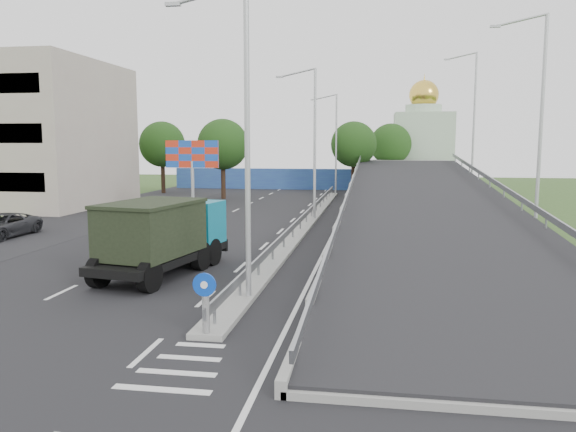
% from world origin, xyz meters
% --- Properties ---
extents(ground, '(160.00, 160.00, 0.00)m').
position_xyz_m(ground, '(0.00, 0.00, 0.00)').
color(ground, '#2D4C1E').
rests_on(ground, ground).
extents(road_surface, '(26.00, 90.00, 0.04)m').
position_xyz_m(road_surface, '(-3.00, 20.00, 0.00)').
color(road_surface, black).
rests_on(road_surface, ground).
extents(parking_strip, '(8.00, 90.00, 0.05)m').
position_xyz_m(parking_strip, '(-16.00, 20.00, 0.00)').
color(parking_strip, black).
rests_on(parking_strip, ground).
extents(median, '(1.00, 44.00, 0.20)m').
position_xyz_m(median, '(0.00, 24.00, 0.10)').
color(median, gray).
rests_on(median, ground).
extents(overpass_ramp, '(10.00, 50.00, 3.50)m').
position_xyz_m(overpass_ramp, '(7.50, 24.00, 1.75)').
color(overpass_ramp, gray).
rests_on(overpass_ramp, ground).
extents(median_guardrail, '(0.09, 44.00, 0.71)m').
position_xyz_m(median_guardrail, '(0.00, 24.00, 0.75)').
color(median_guardrail, gray).
rests_on(median_guardrail, median).
extents(sign_bollard, '(0.64, 0.23, 1.67)m').
position_xyz_m(sign_bollard, '(0.00, 2.17, 1.03)').
color(sign_bollard, black).
rests_on(sign_bollard, median).
extents(lamp_post_near, '(2.74, 0.18, 10.08)m').
position_xyz_m(lamp_post_near, '(0.11, 6.00, 5.81)').
color(lamp_post_near, '#B2B5B7').
rests_on(lamp_post_near, median).
extents(lamp_post_mid, '(2.74, 0.18, 10.08)m').
position_xyz_m(lamp_post_mid, '(0.11, 26.00, 5.81)').
color(lamp_post_mid, '#B2B5B7').
rests_on(lamp_post_mid, median).
extents(lamp_post_far, '(2.74, 0.18, 10.08)m').
position_xyz_m(lamp_post_far, '(0.11, 46.00, 5.81)').
color(lamp_post_far, '#B2B5B7').
rests_on(lamp_post_far, median).
extents(blue_wall, '(30.00, 0.50, 2.40)m').
position_xyz_m(blue_wall, '(-4.00, 52.00, 1.20)').
color(blue_wall, '#2B439E').
rests_on(blue_wall, ground).
extents(church, '(7.00, 7.00, 13.80)m').
position_xyz_m(church, '(10.00, 60.00, 5.31)').
color(church, '#B2CCAD').
rests_on(church, ground).
extents(billboard, '(4.00, 0.24, 5.50)m').
position_xyz_m(billboard, '(-9.00, 28.00, 4.19)').
color(billboard, '#B2B5B7').
rests_on(billboard, ground).
extents(tree_left_mid, '(4.80, 4.80, 7.60)m').
position_xyz_m(tree_left_mid, '(-10.00, 40.00, 5.18)').
color(tree_left_mid, black).
rests_on(tree_left_mid, ground).
extents(tree_median_far, '(4.80, 4.80, 7.60)m').
position_xyz_m(tree_median_far, '(2.00, 48.00, 5.18)').
color(tree_median_far, black).
rests_on(tree_median_far, ground).
extents(tree_left_far, '(4.80, 4.80, 7.60)m').
position_xyz_m(tree_left_far, '(-18.00, 45.00, 5.18)').
color(tree_left_far, black).
rests_on(tree_left_far, ground).
extents(tree_ramp_far, '(4.80, 4.80, 7.60)m').
position_xyz_m(tree_ramp_far, '(6.00, 55.00, 5.18)').
color(tree_ramp_far, black).
rests_on(tree_ramp_far, ground).
extents(dump_truck, '(3.72, 7.25, 3.05)m').
position_xyz_m(dump_truck, '(-3.99, 9.38, 1.69)').
color(dump_truck, black).
rests_on(dump_truck, ground).
extents(parked_car_c, '(2.33, 4.91, 1.35)m').
position_xyz_m(parked_car_c, '(-16.36, 16.46, 0.68)').
color(parked_car_c, '#2B2C2F').
rests_on(parked_car_c, ground).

